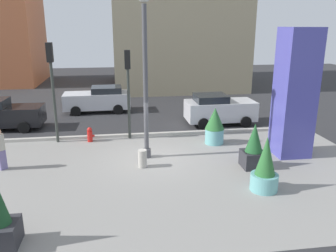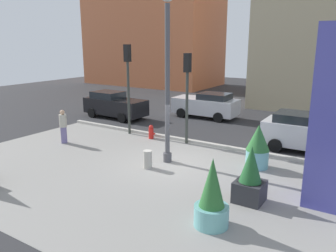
% 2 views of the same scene
% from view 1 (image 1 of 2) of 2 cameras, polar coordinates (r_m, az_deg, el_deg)
% --- Properties ---
extents(ground_plane, '(60.00, 60.00, 0.00)m').
position_cam_1_polar(ground_plane, '(19.11, -3.47, -0.84)').
color(ground_plane, '#2D2D30').
extents(plaza_pavement, '(18.00, 10.00, 0.02)m').
position_cam_1_polar(plaza_pavement, '(13.53, -1.30, -8.36)').
color(plaza_pavement, gray).
rests_on(plaza_pavement, ground_plane).
extents(curb_strip, '(18.00, 0.24, 0.16)m').
position_cam_1_polar(curb_strip, '(18.25, -3.24, -1.42)').
color(curb_strip, '#B7B2A8').
rests_on(curb_strip, ground_plane).
extents(lamp_post, '(0.44, 0.44, 6.78)m').
position_cam_1_polar(lamp_post, '(14.53, -3.74, 7.03)').
color(lamp_post, '#4C4C51').
rests_on(lamp_post, ground_plane).
extents(art_pillar_blue, '(1.44, 1.44, 5.57)m').
position_cam_1_polar(art_pillar_blue, '(15.98, 20.21, 5.03)').
color(art_pillar_blue, '#4C4CAD').
rests_on(art_pillar_blue, ground_plane).
extents(potted_plant_by_pillar, '(0.91, 0.91, 1.88)m').
position_cam_1_polar(potted_plant_by_pillar, '(14.49, 13.98, -3.60)').
color(potted_plant_by_pillar, '#2D2D33').
rests_on(potted_plant_by_pillar, ground_plane).
extents(potted_plant_near_right, '(0.94, 0.94, 1.81)m').
position_cam_1_polar(potted_plant_near_right, '(17.00, 7.72, 0.05)').
color(potted_plant_near_right, '#6BB2B2').
rests_on(potted_plant_near_right, ground_plane).
extents(potted_plant_curbside, '(0.98, 0.98, 2.01)m').
position_cam_1_polar(potted_plant_curbside, '(12.62, 15.75, -6.69)').
color(potted_plant_curbside, '#6BB2B2').
rests_on(potted_plant_curbside, ground_plane).
extents(fire_hydrant, '(0.36, 0.26, 0.75)m').
position_cam_1_polar(fire_hydrant, '(17.71, -12.77, -1.39)').
color(fire_hydrant, red).
rests_on(fire_hydrant, ground_plane).
extents(concrete_bollard, '(0.36, 0.36, 0.75)m').
position_cam_1_polar(concrete_bollard, '(14.27, -4.24, -5.40)').
color(concrete_bollard, '#B2ADA3').
rests_on(concrete_bollard, ground_plane).
extents(traffic_light_far_side, '(0.28, 0.42, 4.48)m').
position_cam_1_polar(traffic_light_far_side, '(17.31, -6.62, 7.51)').
color(traffic_light_far_side, '#333833').
rests_on(traffic_light_far_side, ground_plane).
extents(traffic_light_corner, '(0.28, 0.42, 4.87)m').
position_cam_1_polar(traffic_light_corner, '(17.46, -18.62, 7.64)').
color(traffic_light_corner, '#333833').
rests_on(traffic_light_corner, ground_plane).
extents(car_curb_west, '(4.38, 2.12, 1.69)m').
position_cam_1_polar(car_curb_west, '(23.62, -11.43, 4.36)').
color(car_curb_west, silver).
rests_on(car_curb_west, ground_plane).
extents(car_curb_east, '(4.03, 2.14, 1.77)m').
position_cam_1_polar(car_curb_east, '(20.49, 8.42, 2.78)').
color(car_curb_east, silver).
rests_on(car_curb_east, ground_plane).
extents(car_far_lane, '(4.45, 2.08, 1.73)m').
position_cam_1_polar(car_far_lane, '(21.35, -25.96, 1.75)').
color(car_far_lane, black).
rests_on(car_far_lane, ground_plane).
extents(pedestrian_by_curb, '(0.51, 0.51, 1.71)m').
position_cam_1_polar(pedestrian_by_curb, '(15.36, -25.95, -3.17)').
color(pedestrian_by_curb, slate).
rests_on(pedestrian_by_curb, ground_plane).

